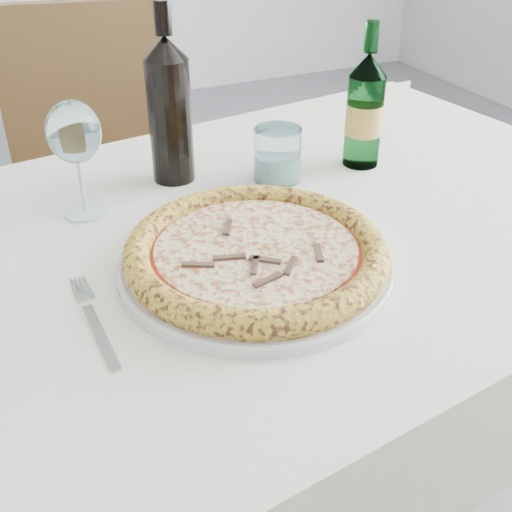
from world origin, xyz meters
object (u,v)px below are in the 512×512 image
(plate, at_px, (256,263))
(tumbler, at_px, (277,158))
(dining_table, at_px, (228,288))
(beer_bottle, at_px, (365,110))
(wine_bottle, at_px, (169,108))
(wine_glass, at_px, (74,135))
(chair_far, at_px, (95,179))
(pizza, at_px, (256,252))

(plate, bearing_deg, tumbler, 57.94)
(dining_table, distance_m, beer_bottle, 0.38)
(tumbler, distance_m, beer_bottle, 0.17)
(beer_bottle, xyz_separation_m, wine_bottle, (-0.31, 0.08, 0.02))
(dining_table, bearing_deg, wine_glass, 139.01)
(tumbler, bearing_deg, wine_bottle, 154.38)
(chair_far, distance_m, wine_glass, 0.70)
(dining_table, bearing_deg, chair_far, 93.76)
(wine_glass, bearing_deg, plate, -55.75)
(plate, xyz_separation_m, wine_glass, (-0.17, 0.24, 0.11))
(chair_far, xyz_separation_m, wine_bottle, (0.04, -0.54, 0.34))
(tumbler, height_order, wine_bottle, wine_bottle)
(plate, distance_m, pizza, 0.02)
(chair_far, bearing_deg, dining_table, -86.24)
(beer_bottle, bearing_deg, chair_far, 119.83)
(dining_table, relative_size, tumbler, 17.07)
(tumbler, bearing_deg, chair_far, 107.67)
(plate, bearing_deg, dining_table, 90.00)
(tumbler, bearing_deg, wine_glass, 177.66)
(dining_table, height_order, chair_far, chair_far)
(dining_table, relative_size, beer_bottle, 6.22)
(chair_far, bearing_deg, beer_bottle, -60.17)
(wine_bottle, bearing_deg, chair_far, 94.37)
(chair_far, relative_size, wine_glass, 5.39)
(chair_far, height_order, wine_glass, chair_far)
(wine_glass, bearing_deg, beer_bottle, -2.13)
(beer_bottle, bearing_deg, wine_bottle, 165.90)
(dining_table, bearing_deg, plate, -90.00)
(dining_table, xyz_separation_m, beer_bottle, (0.30, 0.13, 0.19))
(dining_table, bearing_deg, beer_bottle, 22.78)
(dining_table, height_order, tumbler, tumbler)
(wine_bottle, bearing_deg, wine_glass, -159.13)
(plate, distance_m, wine_glass, 0.32)
(dining_table, height_order, pizza, pizza)
(chair_far, height_order, beer_bottle, beer_bottle)
(wine_bottle, bearing_deg, beer_bottle, -14.10)
(chair_far, distance_m, tumbler, 0.69)
(chair_far, relative_size, pizza, 2.76)
(pizza, bearing_deg, wine_glass, 124.24)
(chair_far, bearing_deg, tumbler, -72.33)
(dining_table, distance_m, wine_glass, 0.31)
(plate, bearing_deg, wine_bottle, 91.44)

